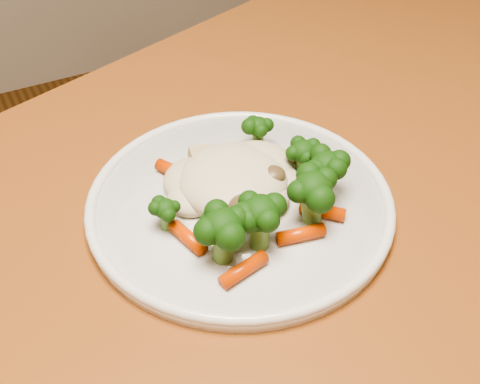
{
  "coord_description": "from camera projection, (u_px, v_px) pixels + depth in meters",
  "views": [
    {
      "loc": [
        -0.36,
        -0.49,
        1.12
      ],
      "look_at": [
        -0.18,
        -0.13,
        0.77
      ],
      "focal_mm": 45.0,
      "sensor_mm": 36.0,
      "label": 1
    }
  ],
  "objects": [
    {
      "name": "meal",
      "position": [
        251.0,
        191.0,
        0.52
      ],
      "size": [
        0.18,
        0.17,
        0.05
      ],
      "color": "beige",
      "rests_on": "plate"
    },
    {
      "name": "dining_table",
      "position": [
        328.0,
        300.0,
        0.6
      ],
      "size": [
        1.33,
        1.1,
        0.75
      ],
      "rotation": [
        0.0,
        0.0,
        0.33
      ],
      "color": "#945022",
      "rests_on": "ground"
    },
    {
      "name": "plate",
      "position": [
        240.0,
        204.0,
        0.55
      ],
      "size": [
        0.28,
        0.28,
        0.01
      ],
      "primitive_type": "cylinder",
      "color": "white",
      "rests_on": "dining_table"
    }
  ]
}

